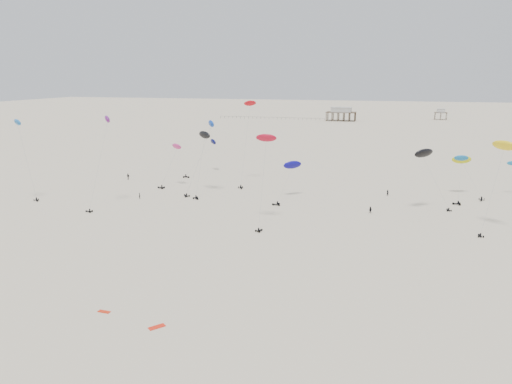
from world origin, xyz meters
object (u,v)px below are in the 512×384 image
(pavilion_small, at_px, (441,115))
(rig_3, at_px, (23,142))
(rig_7, at_px, (172,158))
(spectator_0, at_px, (140,199))
(pavilion_main, at_px, (341,115))
(rig_0, at_px, (247,127))

(pavilion_small, bearing_deg, rig_3, -113.33)
(rig_7, xyz_separation_m, spectator_0, (-1.72, -17.28, -8.32))
(rig_3, distance_m, spectator_0, 33.17)
(pavilion_small, xyz_separation_m, rig_7, (-94.17, -261.95, 4.84))
(rig_7, bearing_deg, pavilion_small, -15.29)
(pavilion_main, height_order, rig_0, rig_0)
(pavilion_small, distance_m, rig_0, 261.41)
(pavilion_small, relative_size, rig_0, 0.34)
(rig_3, bearing_deg, rig_7, 170.17)
(rig_7, height_order, spectator_0, rig_7)
(rig_0, bearing_deg, pavilion_small, -136.03)
(pavilion_main, relative_size, rig_7, 1.62)
(rig_3, bearing_deg, pavilion_main, -152.44)
(spectator_0, bearing_deg, rig_3, 64.29)
(spectator_0, bearing_deg, pavilion_small, -61.46)
(rig_0, height_order, rig_3, rig_0)
(rig_3, bearing_deg, spectator_0, 146.22)
(rig_3, bearing_deg, rig_0, 166.48)
(pavilion_small, xyz_separation_m, rig_3, (-124.12, -287.75, 11.69))
(rig_0, bearing_deg, rig_3, 7.60)
(rig_0, bearing_deg, pavilion_main, -120.61)
(pavilion_main, bearing_deg, rig_3, -101.86)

